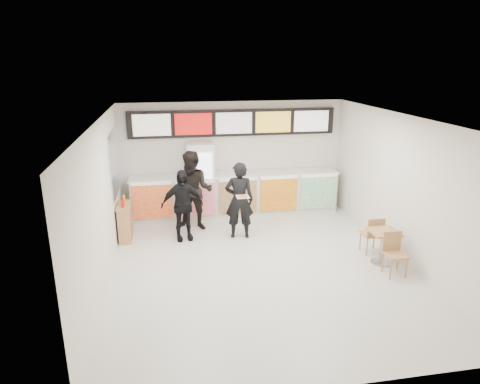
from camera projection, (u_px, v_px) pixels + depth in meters
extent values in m
plane|color=beige|center=(260.00, 266.00, 8.79)|extent=(7.00, 7.00, 0.00)
plane|color=white|center=(263.00, 119.00, 7.89)|extent=(7.00, 7.00, 0.00)
plane|color=silver|center=(233.00, 157.00, 11.63)|extent=(6.00, 0.00, 6.00)
plane|color=silver|center=(102.00, 205.00, 7.84)|extent=(0.00, 7.00, 7.00)
plane|color=silver|center=(403.00, 189.00, 8.84)|extent=(0.00, 7.00, 7.00)
cube|color=silver|center=(236.00, 195.00, 11.54)|extent=(5.50, 0.70, 1.10)
cube|color=silver|center=(236.00, 174.00, 11.37)|extent=(5.56, 0.76, 0.04)
cube|color=red|center=(152.00, 202.00, 10.80)|extent=(0.99, 0.02, 0.90)
cube|color=#ED348E|center=(196.00, 199.00, 10.98)|extent=(0.99, 0.02, 0.90)
cube|color=brown|center=(238.00, 197.00, 11.16)|extent=(0.99, 0.02, 0.90)
cube|color=gold|center=(279.00, 195.00, 11.35)|extent=(0.99, 0.02, 0.90)
cube|color=#24904F|center=(318.00, 193.00, 11.53)|extent=(0.99, 0.02, 0.90)
cube|color=black|center=(234.00, 123.00, 11.27)|extent=(5.50, 0.12, 0.70)
cube|color=silver|center=(152.00, 125.00, 10.85)|extent=(0.95, 0.02, 0.55)
cube|color=red|center=(193.00, 124.00, 11.03)|extent=(0.95, 0.02, 0.55)
cube|color=silver|center=(234.00, 123.00, 11.21)|extent=(0.95, 0.02, 0.55)
cube|color=yellow|center=(273.00, 122.00, 11.38)|extent=(0.95, 0.02, 0.55)
cube|color=white|center=(311.00, 121.00, 11.56)|extent=(0.95, 0.02, 0.55)
cube|color=white|center=(201.00, 180.00, 11.27)|extent=(0.70, 0.65, 2.00)
cube|color=white|center=(202.00, 182.00, 10.93)|extent=(0.54, 0.02, 1.50)
cylinder|color=#18851D|center=(194.00, 204.00, 11.12)|extent=(0.07, 0.07, 0.22)
cylinder|color=orange|center=(200.00, 204.00, 11.14)|extent=(0.07, 0.07, 0.22)
cylinder|color=red|center=(205.00, 203.00, 11.16)|extent=(0.07, 0.07, 0.22)
cylinder|color=#1725B1|center=(210.00, 203.00, 11.19)|extent=(0.07, 0.07, 0.22)
cylinder|color=orange|center=(194.00, 190.00, 11.00)|extent=(0.07, 0.07, 0.22)
cylinder|color=red|center=(199.00, 190.00, 11.03)|extent=(0.07, 0.07, 0.22)
cylinder|color=#1725B1|center=(205.00, 190.00, 11.05)|extent=(0.07, 0.07, 0.22)
cylinder|color=#18851D|center=(210.00, 189.00, 11.07)|extent=(0.07, 0.07, 0.22)
cylinder|color=red|center=(193.00, 176.00, 10.89)|extent=(0.07, 0.07, 0.22)
cylinder|color=#1725B1|center=(199.00, 176.00, 10.91)|extent=(0.07, 0.07, 0.22)
cylinder|color=#18851D|center=(204.00, 175.00, 10.93)|extent=(0.07, 0.07, 0.22)
cylinder|color=orange|center=(210.00, 175.00, 10.96)|extent=(0.07, 0.07, 0.22)
cylinder|color=#1725B1|center=(193.00, 161.00, 10.77)|extent=(0.07, 0.07, 0.22)
cylinder|color=#18851D|center=(198.00, 161.00, 10.80)|extent=(0.07, 0.07, 0.22)
cylinder|color=orange|center=(204.00, 161.00, 10.82)|extent=(0.07, 0.07, 0.22)
cylinder|color=red|center=(209.00, 161.00, 10.84)|extent=(0.07, 0.07, 0.22)
cube|color=#B2B7BF|center=(115.00, 161.00, 10.07)|extent=(0.01, 2.00, 1.50)
imported|color=black|center=(239.00, 200.00, 9.94)|extent=(0.72, 0.53, 1.83)
imported|color=black|center=(194.00, 191.00, 10.40)|extent=(1.13, 0.99, 1.97)
imported|color=black|center=(182.00, 205.00, 9.83)|extent=(1.04, 0.55, 1.68)
cube|color=beige|center=(243.00, 197.00, 9.44)|extent=(0.28, 0.28, 0.01)
cone|color=#CC7233|center=(243.00, 196.00, 9.44)|extent=(0.36, 0.36, 0.02)
cube|color=tan|center=(384.00, 232.00, 8.70)|extent=(0.58, 0.58, 0.04)
cylinder|color=gray|center=(382.00, 248.00, 8.81)|extent=(0.08, 0.08, 0.69)
cylinder|color=gray|center=(381.00, 262.00, 8.91)|extent=(0.42, 0.42, 0.03)
cube|color=tan|center=(396.00, 255.00, 8.29)|extent=(0.41, 0.41, 0.04)
cube|color=tan|center=(392.00, 241.00, 8.39)|extent=(0.38, 0.03, 0.40)
cube|color=tan|center=(371.00, 234.00, 9.28)|extent=(0.41, 0.41, 0.04)
cube|color=tan|center=(376.00, 228.00, 9.04)|extent=(0.38, 0.03, 0.40)
cube|color=tan|center=(125.00, 223.00, 9.96)|extent=(0.27, 0.73, 0.82)
cube|color=tan|center=(124.00, 205.00, 9.83)|extent=(0.31, 0.76, 0.04)
cylinder|color=red|center=(123.00, 204.00, 9.62)|extent=(0.05, 0.05, 0.16)
cylinder|color=red|center=(123.00, 202.00, 9.76)|extent=(0.05, 0.05, 0.16)
cylinder|color=yellow|center=(124.00, 200.00, 9.91)|extent=(0.05, 0.05, 0.16)
cylinder|color=brown|center=(124.00, 198.00, 10.04)|extent=(0.05, 0.05, 0.16)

